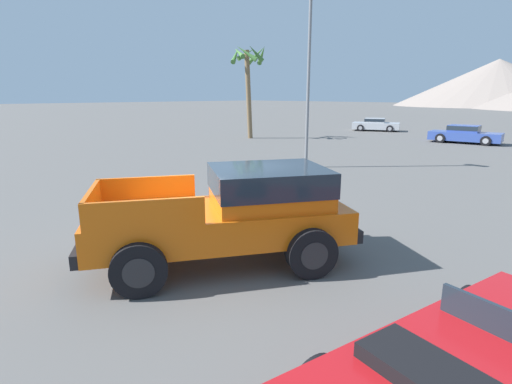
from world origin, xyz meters
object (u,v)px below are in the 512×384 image
parked_car_silver (376,124)px  parked_car_blue (465,134)px  palm_tree_tall (248,68)px  red_convertible_car (480,378)px  orange_pickup_truck (237,209)px  street_lamp_post (309,66)px

parked_car_silver → parked_car_blue: bearing=39.8°
palm_tree_tall → red_convertible_car: bearing=-39.4°
orange_pickup_truck → parked_car_silver: orange_pickup_truck is taller
orange_pickup_truck → red_convertible_car: size_ratio=1.13×
red_convertible_car → parked_car_blue: size_ratio=1.02×
orange_pickup_truck → red_convertible_car: 4.85m
red_convertible_car → palm_tree_tall: 27.87m
parked_car_silver → red_convertible_car: bearing=6.0°
parked_car_silver → street_lamp_post: bearing=-4.1°
orange_pickup_truck → red_convertible_car: (4.70, -0.98, -0.64)m
orange_pickup_truck → palm_tree_tall: palm_tree_tall is taller
palm_tree_tall → orange_pickup_truck: bearing=-44.9°
orange_pickup_truck → parked_car_blue: size_ratio=1.15×
parked_car_blue → street_lamp_post: (-1.97, -15.23, 3.87)m
street_lamp_post → orange_pickup_truck: bearing=-59.4°
orange_pickup_truck → parked_car_silver: 31.84m
red_convertible_car → palm_tree_tall: bearing=152.6°
orange_pickup_truck → parked_car_silver: (-12.74, 29.18, -0.50)m
orange_pickup_truck → red_convertible_car: bearing=20.0°
red_convertible_car → street_lamp_post: 15.23m
parked_car_silver → street_lamp_post: 21.31m
parked_car_blue → red_convertible_car: bearing=10.2°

